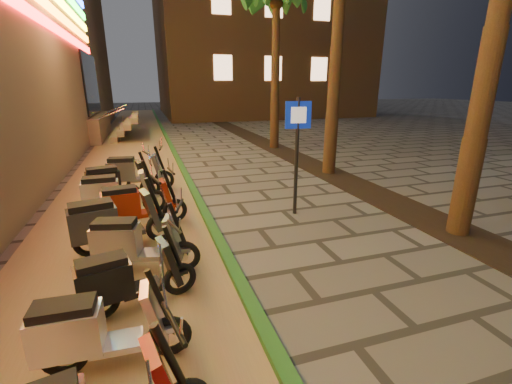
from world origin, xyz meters
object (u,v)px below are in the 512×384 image
object	(u,v)px
scooter_6	(124,279)
scooter_12	(133,172)
scooter_8	(111,223)
scooter_5	(94,331)
scooter_10	(114,194)
pedestrian_sign	(297,141)
scooter_7	(133,243)
scooter_11	(115,182)
scooter_9	(135,205)

from	to	relation	value
scooter_6	scooter_12	size ratio (longest dim) A/B	0.86
scooter_6	scooter_8	bearing A→B (deg)	84.66
scooter_5	scooter_10	size ratio (longest dim) A/B	0.87
pedestrian_sign	scooter_12	bearing A→B (deg)	145.33
scooter_7	scooter_12	distance (m)	4.49
scooter_10	scooter_11	xyz separation A→B (m)	(-0.04, 0.95, 0.00)
scooter_5	scooter_6	xyz separation A→B (m)	(0.24, 0.89, -0.00)
scooter_12	scooter_8	bearing A→B (deg)	-86.21
pedestrian_sign	scooter_12	xyz separation A→B (m)	(-3.43, 2.95, -1.10)
scooter_6	scooter_10	distance (m)	3.54
pedestrian_sign	scooter_9	size ratio (longest dim) A/B	1.53
pedestrian_sign	scooter_7	xyz separation A→B (m)	(-3.34, -1.54, -1.14)
pedestrian_sign	scooter_12	size ratio (longest dim) A/B	1.47
pedestrian_sign	scooter_6	world-z (taller)	pedestrian_sign
pedestrian_sign	scooter_11	size ratio (longest dim) A/B	1.47
pedestrian_sign	scooter_5	xyz separation A→B (m)	(-3.67, -3.41, -1.17)
scooter_6	scooter_11	xyz separation A→B (m)	(-0.38, 4.48, 0.07)
scooter_5	scooter_11	xyz separation A→B (m)	(-0.13, 5.37, 0.07)
scooter_5	scooter_6	size ratio (longest dim) A/B	1.00
scooter_5	scooter_11	bearing A→B (deg)	93.70
scooter_11	pedestrian_sign	bearing A→B (deg)	-41.35
scooter_7	pedestrian_sign	bearing A→B (deg)	39.57
scooter_9	scooter_6	bearing A→B (deg)	-99.33
scooter_8	scooter_12	world-z (taller)	scooter_8
scooter_9	scooter_12	world-z (taller)	scooter_12
scooter_7	scooter_10	size ratio (longest dim) A/B	0.92
pedestrian_sign	scooter_12	world-z (taller)	pedestrian_sign
scooter_6	scooter_11	distance (m)	4.49
scooter_8	scooter_10	bearing A→B (deg)	78.77
scooter_8	scooter_10	xyz separation A→B (m)	(-0.06, 1.73, -0.01)
scooter_5	scooter_10	distance (m)	4.42
scooter_10	scooter_12	size ratio (longest dim) A/B	1.00
scooter_6	scooter_12	world-z (taller)	scooter_12
scooter_6	scooter_7	xyz separation A→B (m)	(0.09, 0.98, 0.03)
scooter_10	scooter_12	world-z (taller)	scooter_10
scooter_9	scooter_7	bearing A→B (deg)	-97.40
scooter_6	scooter_10	world-z (taller)	scooter_10
scooter_8	scooter_12	xyz separation A→B (m)	(0.27, 3.67, -0.01)
scooter_11	scooter_12	bearing A→B (deg)	55.30
scooter_6	scooter_10	size ratio (longest dim) A/B	0.87
pedestrian_sign	scooter_10	xyz separation A→B (m)	(-3.76, 1.01, -1.10)
scooter_12	scooter_10	bearing A→B (deg)	-91.60
scooter_5	scooter_12	distance (m)	6.37
scooter_7	scooter_10	distance (m)	2.58
scooter_5	scooter_7	size ratio (longest dim) A/B	0.94
pedestrian_sign	scooter_6	size ratio (longest dim) A/B	1.70
pedestrian_sign	scooter_10	size ratio (longest dim) A/B	1.47
scooter_5	scooter_6	bearing A→B (deg)	77.16
scooter_7	scooter_12	world-z (taller)	scooter_12
scooter_11	scooter_12	size ratio (longest dim) A/B	1.00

